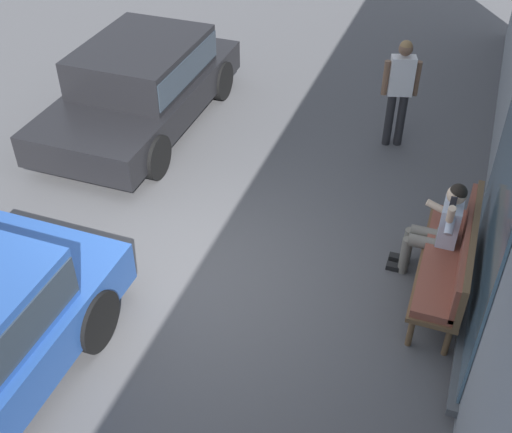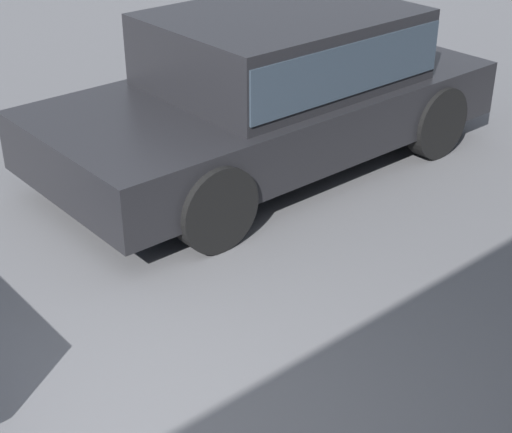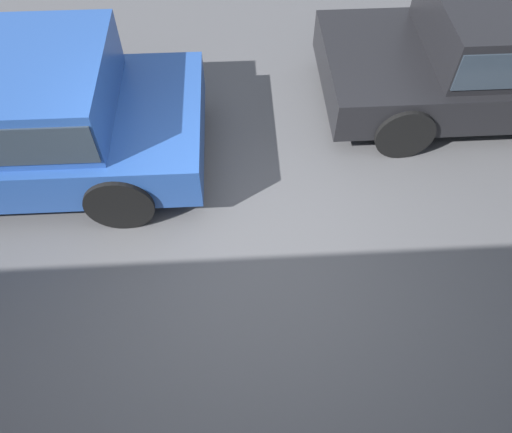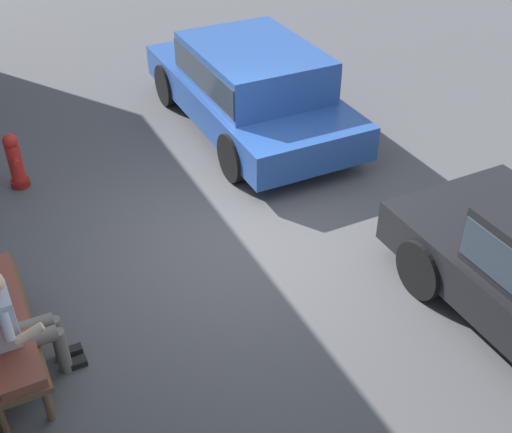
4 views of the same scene
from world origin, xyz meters
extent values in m
plane|color=#4C4C4F|center=(0.00, 0.00, 0.00)|extent=(60.00, 60.00, 0.00)
cube|color=black|center=(-3.08, -2.31, 0.50)|extent=(4.16, 1.88, 0.50)
cylinder|color=black|center=(-1.80, -1.41, 0.34)|extent=(0.67, 0.18, 0.67)
cylinder|color=black|center=(-1.79, -3.19, 0.34)|extent=(0.67, 0.18, 0.67)
cylinder|color=black|center=(1.28, -0.58, 0.35)|extent=(0.70, 0.18, 0.70)
cylinder|color=black|center=(1.27, -2.39, 0.35)|extent=(0.70, 0.18, 0.70)
camera|label=1|loc=(5.08, 2.60, 5.48)|focal=45.00mm
camera|label=2|loc=(1.25, 2.60, 3.00)|focal=55.00mm
camera|label=3|loc=(0.10, 2.60, 4.26)|focal=35.00mm
camera|label=4|loc=(-5.76, 2.60, 4.86)|focal=45.00mm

